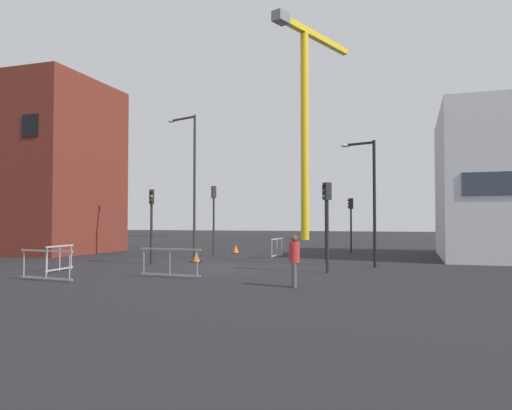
% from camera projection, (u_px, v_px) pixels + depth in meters
% --- Properties ---
extents(ground, '(160.00, 160.00, 0.00)m').
position_uv_depth(ground, '(222.00, 268.00, 21.41)').
color(ground, black).
extents(brick_building, '(7.98, 7.66, 11.20)m').
position_uv_depth(brick_building, '(44.00, 168.00, 32.03)').
color(brick_building, maroon).
rests_on(brick_building, ground).
extents(construction_crane, '(6.34, 13.87, 24.15)m').
position_uv_depth(construction_crane, '(306.00, 102.00, 54.10)').
color(construction_crane, yellow).
rests_on(construction_crane, ground).
extents(streetlamp_tall, '(2.08, 0.81, 8.09)m').
position_uv_depth(streetlamp_tall, '(191.00, 174.00, 27.25)').
color(streetlamp_tall, '#2D2D30').
rests_on(streetlamp_tall, ground).
extents(streetlamp_short, '(1.63, 0.61, 5.77)m').
position_uv_depth(streetlamp_short, '(369.00, 191.00, 22.00)').
color(streetlamp_short, black).
rests_on(streetlamp_short, ground).
extents(traffic_light_corner, '(0.35, 0.39, 3.62)m').
position_uv_depth(traffic_light_corner, '(151.00, 214.00, 23.35)').
color(traffic_light_corner, '#232326').
rests_on(traffic_light_corner, ground).
extents(traffic_light_island, '(0.37, 0.37, 3.64)m').
position_uv_depth(traffic_light_island, '(327.00, 212.00, 19.46)').
color(traffic_light_island, '#232326').
rests_on(traffic_light_island, ground).
extents(traffic_light_far, '(0.36, 0.37, 4.18)m').
position_uv_depth(traffic_light_far, '(214.00, 209.00, 28.67)').
color(traffic_light_far, '#2D2D30').
rests_on(traffic_light_far, ground).
extents(traffic_light_near, '(0.39, 0.35, 3.93)m').
position_uv_depth(traffic_light_near, '(326.00, 210.00, 25.03)').
color(traffic_light_near, '#232326').
rests_on(traffic_light_near, ground).
extents(traffic_light_median, '(0.39, 0.32, 3.61)m').
position_uv_depth(traffic_light_median, '(351.00, 216.00, 32.04)').
color(traffic_light_median, '#232326').
rests_on(traffic_light_median, ground).
extents(pedestrian_walking, '(0.34, 0.34, 1.64)m').
position_uv_depth(pedestrian_walking, '(294.00, 257.00, 15.19)').
color(pedestrian_walking, '#4C4C51').
rests_on(pedestrian_walking, ground).
extents(safety_barrier_right_run, '(2.54, 0.23, 1.08)m').
position_uv_depth(safety_barrier_right_run, '(170.00, 262.00, 17.78)').
color(safety_barrier_right_run, gray).
rests_on(safety_barrier_right_run, ground).
extents(safety_barrier_front, '(0.18, 1.99, 1.08)m').
position_uv_depth(safety_barrier_front, '(277.00, 247.00, 28.00)').
color(safety_barrier_front, '#B2B5BA').
rests_on(safety_barrier_front, ground).
extents(safety_barrier_left_run, '(2.38, 0.30, 1.08)m').
position_uv_depth(safety_barrier_left_run, '(46.00, 265.00, 16.75)').
color(safety_barrier_left_run, '#9EA0A5').
rests_on(safety_barrier_left_run, ground).
extents(safety_barrier_rear, '(0.23, 1.81, 1.08)m').
position_uv_depth(safety_barrier_rear, '(60.00, 258.00, 19.96)').
color(safety_barrier_rear, '#B2B5BA').
rests_on(safety_barrier_rear, ground).
extents(traffic_cone_striped, '(0.55, 0.55, 0.56)m').
position_uv_depth(traffic_cone_striped, '(236.00, 249.00, 31.31)').
color(traffic_cone_striped, black).
rests_on(traffic_cone_striped, ground).
extents(traffic_cone_by_barrier, '(0.51, 0.51, 0.52)m').
position_uv_depth(traffic_cone_by_barrier, '(196.00, 257.00, 24.55)').
color(traffic_cone_by_barrier, black).
rests_on(traffic_cone_by_barrier, ground).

